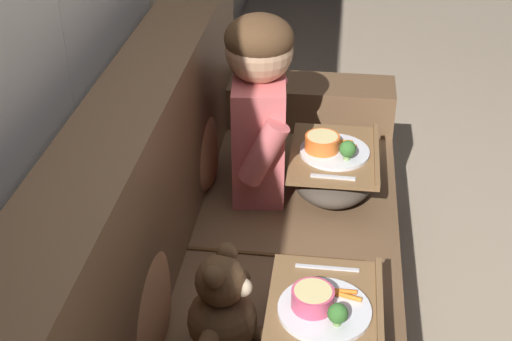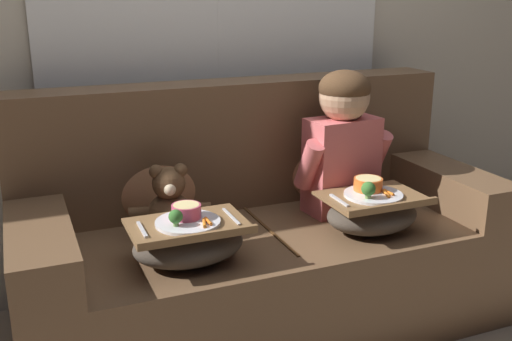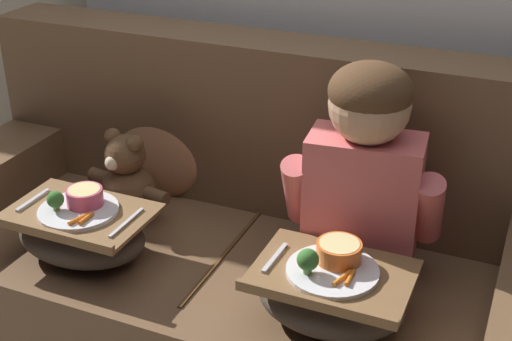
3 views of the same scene
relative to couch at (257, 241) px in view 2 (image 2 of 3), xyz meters
The scene contains 9 objects.
ground_plane 0.37m from the couch, 90.00° to the right, with size 14.00×14.00×0.00m, color tan.
wall_back_with_window 1.07m from the couch, 90.00° to the left, with size 8.00×0.08×2.60m.
couch is the anchor object (origin of this frame).
throw_pillow_behind_child 0.51m from the couch, 25.21° to the left, with size 0.36×0.18×0.38m.
throw_pillow_behind_teddy 0.51m from the couch, 154.79° to the left, with size 0.38×0.18×0.39m.
child_figure 0.59m from the couch, ahead, with size 0.45×0.23×0.63m.
teddy_bear 0.45m from the couch, behind, with size 0.33×0.23×0.30m.
lap_tray_child 0.52m from the couch, 36.74° to the right, with size 0.40×0.30×0.23m.
lap_tray_teddy 0.52m from the couch, 143.25° to the right, with size 0.42×0.29×0.22m.
Camera 2 is at (-0.92, -2.14, 1.41)m, focal length 42.00 mm.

